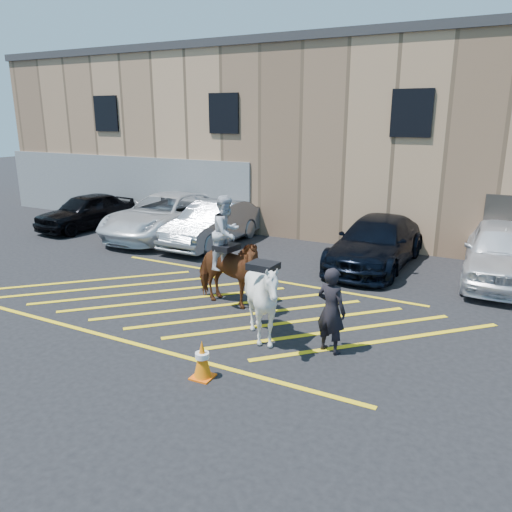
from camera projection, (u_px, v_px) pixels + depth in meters
The scene contains 12 objects.
ground at pixel (218, 303), 12.53m from camera, with size 90.00×90.00×0.00m, color black.
car_black_suv at pixel (86, 211), 20.53m from camera, with size 1.72×4.28×1.46m, color black.
car_white_pickup at pixel (166, 215), 19.20m from camera, with size 2.71×5.88×1.63m, color silver.
car_silver_sedan at pixel (213, 224), 17.98m from camera, with size 1.63×4.67×1.54m, color gray.
car_blue_suv at pixel (376, 242), 15.44m from camera, with size 2.09×5.13×1.49m, color black.
car_white_suv at pixel (503, 252), 13.95m from camera, with size 2.00×4.97×1.69m, color white.
handler at pixel (331, 310), 9.72m from camera, with size 0.64×0.42×1.75m, color black.
warehouse at pixel (362, 136), 21.74m from camera, with size 32.42×10.20×7.30m.
hatching_zone at pixel (212, 306), 12.28m from camera, with size 12.60×5.12×0.01m.
mounted_bay at pixel (227, 262), 12.07m from camera, with size 2.17×1.16×2.74m.
saddled_white at pixel (263, 300), 10.14m from camera, with size 1.58×1.75×1.85m.
traffic_cone at pixel (202, 359), 8.86m from camera, with size 0.39×0.39×0.73m.
Camera 1 is at (6.33, -9.93, 4.55)m, focal length 35.00 mm.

